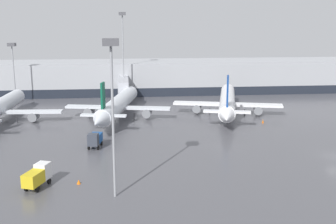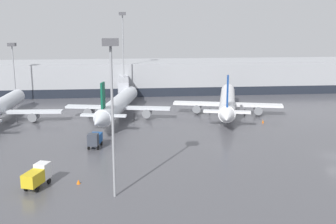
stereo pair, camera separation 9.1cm
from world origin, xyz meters
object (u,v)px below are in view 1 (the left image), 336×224
Objects in this scene: service_truck_0 at (37,176)px; apron_light_mast_0 at (112,74)px; service_truck_1 at (95,139)px; parked_jet_0 at (227,102)px; traffic_cone_2 at (79,182)px; traffic_cone_0 at (263,121)px; apron_light_mast_2 at (123,33)px; apron_light_mast_3 at (12,55)px; parked_jet_2 at (118,105)px.

apron_light_mast_0 is (9.79, -3.84, 13.21)m from service_truck_0.
parked_jet_0 is at bearing 138.27° from service_truck_1.
traffic_cone_2 is 15.89m from apron_light_mast_0.
apron_light_mast_0 reaches higher than service_truck_0.
apron_light_mast_2 reaches higher than traffic_cone_0.
service_truck_0 is 0.32× the size of apron_light_mast_3.
apron_light_mast_3 is (-16.53, 56.70, 10.62)m from service_truck_0.
traffic_cone_2 is at bearing -175.50° from parked_jet_2.
traffic_cone_0 is (39.17, 29.92, -1.18)m from service_truck_0.
apron_light_mast_3 is at bearing 111.00° from traffic_cone_2.
apron_light_mast_3 reaches higher than traffic_cone_2.
service_truck_0 is 49.30m from traffic_cone_0.
parked_jet_0 is 63.51× the size of traffic_cone_2.
apron_light_mast_3 reaches higher than service_truck_1.
service_truck_1 is (6.04, 16.35, -0.08)m from service_truck_0.
traffic_cone_0 is 0.04× the size of apron_light_mast_0.
traffic_cone_2 is at bearing 6.09° from service_truck_1.
parked_jet_2 is 37.98m from service_truck_0.
service_truck_0 is 0.26× the size of apron_light_mast_0.
apron_light_mast_0 is 62.05m from apron_light_mast_2.
apron_light_mast_2 is (4.75, 41.80, 15.83)m from service_truck_1.
apron_light_mast_0 is (-29.38, -33.76, 14.38)m from traffic_cone_0.
service_truck_0 is at bearing -142.63° from traffic_cone_0.
service_truck_0 is 8.51× the size of traffic_cone_2.
apron_light_mast_2 is (-28.39, 28.23, 16.93)m from traffic_cone_0.
traffic_cone_0 is at bearing 48.97° from apron_light_mast_0.
parked_jet_2 is at bearing 107.70° from parked_jet_0.
parked_jet_2 is 25.75m from apron_light_mast_2.
traffic_cone_0 is (5.50, -8.37, -2.53)m from parked_jet_0.
traffic_cone_2 is 60.31m from apron_light_mast_2.
service_truck_1 is 47.45m from apron_light_mast_3.
traffic_cone_2 is 0.04× the size of apron_light_mast_3.
apron_light_mast_2 is at bearing -176.66° from service_truck_1.
service_truck_0 is at bearing 158.59° from apron_light_mast_0.
parked_jet_0 is at bearing -21.25° from service_truck_0.
parked_jet_2 is at bearing -93.37° from apron_light_mast_2.
apron_light_mast_3 is (-55.70, 26.78, 11.79)m from traffic_cone_0.
traffic_cone_2 is at bearing 156.77° from parked_jet_0.
parked_jet_2 is 7.40× the size of service_truck_0.
parked_jet_0 is at bearing 123.30° from traffic_cone_0.
apron_light_mast_3 is (-22.57, 40.35, 10.70)m from service_truck_1.
service_truck_0 reaches higher than service_truck_1.
traffic_cone_0 is (29.65, -6.82, -2.68)m from parked_jet_2.
apron_light_mast_2 is at bearing 135.15° from traffic_cone_0.
traffic_cone_0 is 0.05× the size of apron_light_mast_3.
apron_light_mast_3 is (-27.32, -1.45, -5.13)m from apron_light_mast_2.
apron_light_mast_0 is at bearing -91.34° from service_truck_0.
service_truck_1 is (-3.49, -20.38, -1.58)m from parked_jet_2.
service_truck_0 reaches higher than traffic_cone_0.
traffic_cone_2 is 0.03× the size of apron_light_mast_2.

